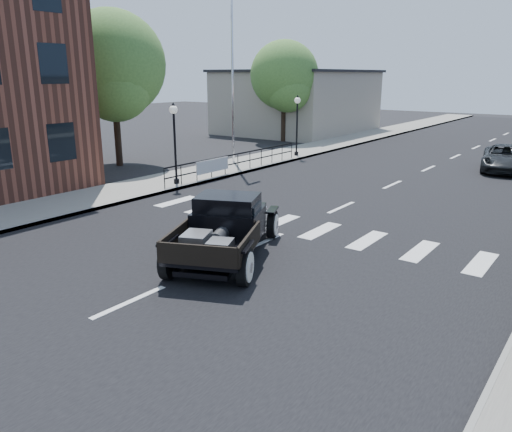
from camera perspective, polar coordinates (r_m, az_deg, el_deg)
The scene contains 14 objects.
ground at distance 13.28m, azimuth -4.24°, elevation -5.35°, with size 120.00×120.00×0.00m, color black.
road at distance 26.11m, azimuth 17.75°, elevation 4.53°, with size 14.00×80.00×0.02m, color black.
road_markings at distance 21.52m, azimuth 13.35°, elevation 2.54°, with size 12.00×60.00×0.06m, color silver, non-canonical shape.
sidewalk_left at distance 29.85m, azimuth 2.12°, elevation 6.73°, with size 3.00×80.00×0.15m, color gray.
low_building_left at distance 43.99m, azimuth 4.81°, elevation 12.79°, with size 10.00×12.00×5.00m, color #A29888.
railing at distance 25.09m, azimuth -2.09°, elevation 6.32°, with size 0.08×10.00×1.00m, color black, non-canonical shape.
banner at distance 23.56m, azimuth -4.97°, elevation 5.16°, with size 0.04×2.20×0.60m, color silver, non-canonical shape.
lamp_post_b at distance 22.16m, azimuth -9.25°, elevation 8.15°, with size 0.36×0.36×3.51m, color black, non-canonical shape.
lamp_post_c at distance 29.97m, azimuth 4.70°, elevation 10.26°, with size 0.36×0.36×3.51m, color black, non-canonical shape.
flagpole at distance 27.52m, azimuth -2.74°, elevation 18.38°, with size 0.12×0.12×11.75m, color silver.
big_tree_near at distance 28.12m, azimuth -15.90°, elevation 13.75°, with size 5.52×5.52×8.10m, color #467230, non-canonical shape.
big_tree_far at distance 37.54m, azimuth 3.21°, elevation 14.03°, with size 4.94×4.94×7.25m, color #467230, non-canonical shape.
hotrod_pickup at distance 13.38m, azimuth -3.48°, elevation -1.26°, with size 2.32×4.97×1.72m, color black, non-canonical shape.
second_car at distance 28.74m, azimuth 26.64°, elevation 5.90°, with size 2.19×4.76×1.32m, color black.
Camera 1 is at (8.12, -9.35, 4.78)m, focal length 35.00 mm.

